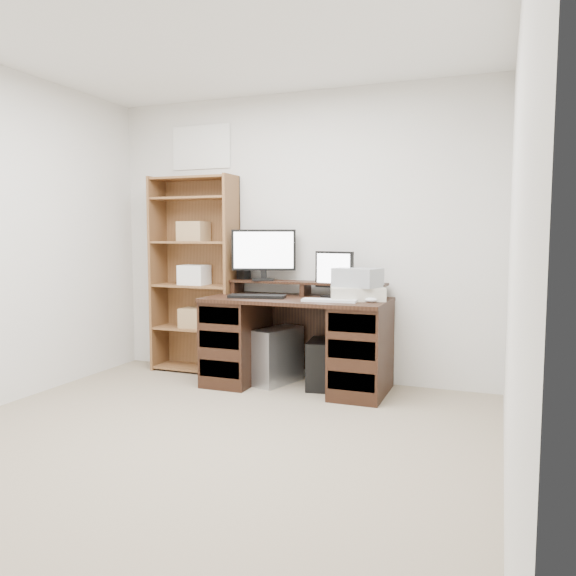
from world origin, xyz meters
The scene contains 14 objects.
room centered at (0.00, 0.00, 1.25)m, with size 3.54×4.04×2.54m.
desk centered at (0.13, 1.64, 0.39)m, with size 1.50×0.70×0.75m.
riser_shelf centered at (0.13, 1.85, 0.84)m, with size 1.40×0.22×0.12m.
monitor_wide centered at (-0.25, 1.83, 1.12)m, with size 0.54×0.22×0.44m.
monitor_small centered at (0.40, 1.79, 0.96)m, with size 0.35×0.16×0.38m.
speaker centered at (-0.47, 1.89, 0.98)m, with size 0.09×0.09×0.22m, color black.
keyboard_black centered at (-0.17, 1.52, 0.76)m, with size 0.47×0.16×0.03m, color black.
keyboard_white centered at (0.46, 1.48, 0.76)m, with size 0.43×0.13×0.02m, color silver.
mouse centered at (0.77, 1.55, 0.77)m, with size 0.09×0.06×0.04m, color silver.
printer centered at (0.63, 1.68, 0.80)m, with size 0.42×0.31×0.10m, color beige.
basket centered at (0.63, 1.68, 0.93)m, with size 0.35×0.25×0.15m, color #94989E.
tower_silver centered at (-0.06, 1.69, 0.24)m, with size 0.21×0.48×0.48m, color #ADB0B4.
tower_black centered at (0.31, 1.70, 0.20)m, with size 0.23×0.42×0.40m.
bookshelf centered at (-0.94, 1.86, 0.92)m, with size 0.80×0.30×1.80m.
Camera 1 is at (1.70, -2.68, 1.26)m, focal length 35.00 mm.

